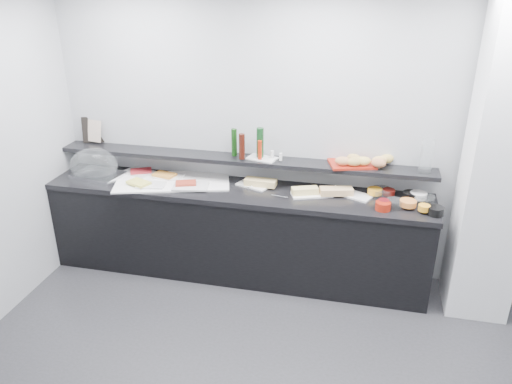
% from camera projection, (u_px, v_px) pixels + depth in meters
% --- Properties ---
extents(back_wall, '(5.00, 0.02, 2.70)m').
position_uv_depth(back_wall, '(317.00, 138.00, 4.59)').
color(back_wall, '#A6A9AD').
rests_on(back_wall, ground).
extents(column, '(0.50, 0.50, 2.70)m').
position_uv_depth(column, '(500.00, 164.00, 3.98)').
color(column, white).
rests_on(column, ground).
extents(buffet_cabinet, '(3.60, 0.60, 0.85)m').
position_uv_depth(buffet_cabinet, '(237.00, 234.00, 4.84)').
color(buffet_cabinet, black).
rests_on(buffet_cabinet, ground).
extents(counter_top, '(3.62, 0.62, 0.05)m').
position_uv_depth(counter_top, '(236.00, 191.00, 4.66)').
color(counter_top, black).
rests_on(counter_top, buffet_cabinet).
extents(wall_shelf, '(3.60, 0.25, 0.04)m').
position_uv_depth(wall_shelf, '(240.00, 159.00, 4.71)').
color(wall_shelf, black).
rests_on(wall_shelf, back_wall).
extents(cloche_base, '(0.53, 0.40, 0.04)m').
position_uv_depth(cloche_base, '(99.00, 175.00, 4.91)').
color(cloche_base, silver).
rests_on(cloche_base, counter_top).
extents(cloche_dome, '(0.53, 0.43, 0.34)m').
position_uv_depth(cloche_dome, '(94.00, 165.00, 4.87)').
color(cloche_dome, silver).
rests_on(cloche_dome, cloche_base).
extents(linen_runner, '(1.18, 0.80, 0.01)m').
position_uv_depth(linen_runner, '(173.00, 181.00, 4.80)').
color(linen_runner, white).
rests_on(linen_runner, counter_top).
extents(platter_meat_a, '(0.35, 0.29, 0.01)m').
position_uv_depth(platter_meat_a, '(139.00, 172.00, 4.98)').
color(platter_meat_a, silver).
rests_on(platter_meat_a, linen_runner).
extents(food_meat_a, '(0.24, 0.20, 0.02)m').
position_uv_depth(food_meat_a, '(141.00, 171.00, 4.96)').
color(food_meat_a, maroon).
rests_on(food_meat_a, platter_meat_a).
extents(platter_salmon, '(0.27, 0.19, 0.01)m').
position_uv_depth(platter_salmon, '(169.00, 176.00, 4.87)').
color(platter_salmon, white).
rests_on(platter_salmon, linen_runner).
extents(food_salmon, '(0.24, 0.18, 0.02)m').
position_uv_depth(food_salmon, '(164.00, 175.00, 4.86)').
color(food_salmon, orange).
rests_on(food_salmon, platter_salmon).
extents(platter_cheese, '(0.28, 0.21, 0.01)m').
position_uv_depth(platter_cheese, '(151.00, 185.00, 4.67)').
color(platter_cheese, silver).
rests_on(platter_cheese, linen_runner).
extents(food_cheese, '(0.25, 0.21, 0.02)m').
position_uv_depth(food_cheese, '(139.00, 183.00, 4.68)').
color(food_cheese, '#DDD456').
rests_on(food_cheese, platter_cheese).
extents(platter_meat_b, '(0.35, 0.27, 0.01)m').
position_uv_depth(platter_meat_b, '(191.00, 186.00, 4.65)').
color(platter_meat_b, silver).
rests_on(platter_meat_b, linen_runner).
extents(food_meat_b, '(0.22, 0.18, 0.02)m').
position_uv_depth(food_meat_b, '(186.00, 183.00, 4.67)').
color(food_meat_b, maroon).
rests_on(food_meat_b, platter_meat_b).
extents(sandwich_plate_left, '(0.33, 0.23, 0.01)m').
position_uv_depth(sandwich_plate_left, '(252.00, 186.00, 4.70)').
color(sandwich_plate_left, white).
rests_on(sandwich_plate_left, counter_top).
extents(sandwich_food_left, '(0.30, 0.13, 0.06)m').
position_uv_depth(sandwich_food_left, '(261.00, 182.00, 4.68)').
color(sandwich_food_left, '#E0C175').
rests_on(sandwich_food_left, sandwich_plate_left).
extents(tongs_left, '(0.13, 0.10, 0.01)m').
position_uv_depth(tongs_left, '(255.00, 186.00, 4.67)').
color(tongs_left, silver).
rests_on(tongs_left, sandwich_plate_left).
extents(sandwich_plate_mid, '(0.39, 0.27, 0.01)m').
position_uv_depth(sandwich_plate_mid, '(312.00, 195.00, 4.51)').
color(sandwich_plate_mid, white).
rests_on(sandwich_plate_mid, counter_top).
extents(sandwich_food_mid, '(0.25, 0.17, 0.06)m').
position_uv_depth(sandwich_food_mid, '(305.00, 191.00, 4.50)').
color(sandwich_food_mid, '#E2CA76').
rests_on(sandwich_food_mid, sandwich_plate_mid).
extents(tongs_mid, '(0.16, 0.03, 0.01)m').
position_uv_depth(tongs_mid, '(280.00, 196.00, 4.45)').
color(tongs_mid, '#B7BABE').
rests_on(tongs_mid, sandwich_plate_mid).
extents(sandwich_plate_right, '(0.43, 0.32, 0.01)m').
position_uv_depth(sandwich_plate_right, '(350.00, 194.00, 4.52)').
color(sandwich_plate_right, white).
rests_on(sandwich_plate_right, counter_top).
extents(sandwich_food_right, '(0.31, 0.18, 0.06)m').
position_uv_depth(sandwich_food_right, '(336.00, 191.00, 4.49)').
color(sandwich_food_right, '#E2B376').
rests_on(sandwich_food_right, sandwich_plate_right).
extents(tongs_right, '(0.16, 0.03, 0.01)m').
position_uv_depth(tongs_right, '(338.00, 194.00, 4.49)').
color(tongs_right, '#A8ABAF').
rests_on(tongs_right, sandwich_plate_right).
extents(bowl_glass_fruit, '(0.22, 0.22, 0.07)m').
position_uv_depth(bowl_glass_fruit, '(381.00, 192.00, 4.49)').
color(bowl_glass_fruit, white).
rests_on(bowl_glass_fruit, counter_top).
extents(fill_glass_fruit, '(0.14, 0.14, 0.05)m').
position_uv_depth(fill_glass_fruit, '(375.00, 191.00, 4.49)').
color(fill_glass_fruit, '#FBA622').
rests_on(fill_glass_fruit, bowl_glass_fruit).
extents(bowl_black_jam, '(0.16, 0.16, 0.07)m').
position_uv_depth(bowl_black_jam, '(411.00, 196.00, 4.42)').
color(bowl_black_jam, black).
rests_on(bowl_black_jam, counter_top).
extents(fill_black_jam, '(0.14, 0.14, 0.05)m').
position_uv_depth(fill_black_jam, '(389.00, 192.00, 4.47)').
color(fill_black_jam, '#52100B').
rests_on(fill_black_jam, bowl_black_jam).
extents(bowl_glass_cream, '(0.21, 0.21, 0.07)m').
position_uv_depth(bowl_glass_cream, '(424.00, 200.00, 4.35)').
color(bowl_glass_cream, white).
rests_on(bowl_glass_cream, counter_top).
extents(fill_glass_cream, '(0.18, 0.18, 0.05)m').
position_uv_depth(fill_glass_cream, '(419.00, 195.00, 4.40)').
color(fill_glass_cream, white).
rests_on(fill_glass_cream, bowl_glass_cream).
extents(bowl_red_jam, '(0.13, 0.13, 0.07)m').
position_uv_depth(bowl_red_jam, '(383.00, 206.00, 4.23)').
color(bowl_red_jam, '#9A1E0E').
rests_on(bowl_red_jam, counter_top).
extents(fill_red_jam, '(0.11, 0.11, 0.05)m').
position_uv_depth(fill_red_jam, '(384.00, 202.00, 4.26)').
color(fill_red_jam, '#580C10').
rests_on(fill_red_jam, bowl_red_jam).
extents(bowl_glass_salmon, '(0.15, 0.15, 0.07)m').
position_uv_depth(bowl_glass_salmon, '(394.00, 204.00, 4.27)').
color(bowl_glass_salmon, silver).
rests_on(bowl_glass_salmon, counter_top).
extents(fill_glass_salmon, '(0.17, 0.17, 0.05)m').
position_uv_depth(fill_glass_salmon, '(408.00, 203.00, 4.25)').
color(fill_glass_salmon, orange).
rests_on(fill_glass_salmon, bowl_glass_salmon).
extents(bowl_black_fruit, '(0.15, 0.15, 0.07)m').
position_uv_depth(bowl_black_fruit, '(436.00, 211.00, 4.14)').
color(bowl_black_fruit, black).
rests_on(bowl_black_fruit, counter_top).
extents(fill_black_fruit, '(0.11, 0.11, 0.05)m').
position_uv_depth(fill_black_fruit, '(424.00, 208.00, 4.17)').
color(fill_black_fruit, orange).
rests_on(fill_black_fruit, bowl_black_fruit).
extents(framed_print, '(0.26, 0.15, 0.26)m').
position_uv_depth(framed_print, '(95.00, 130.00, 5.09)').
color(framed_print, black).
rests_on(framed_print, wall_shelf).
extents(print_art, '(0.17, 0.08, 0.22)m').
position_uv_depth(print_art, '(94.00, 131.00, 5.04)').
color(print_art, '#D0AB95').
rests_on(print_art, framed_print).
extents(condiment_tray, '(0.30, 0.23, 0.01)m').
position_uv_depth(condiment_tray, '(262.00, 158.00, 4.66)').
color(condiment_tray, white).
rests_on(condiment_tray, wall_shelf).
extents(bottle_green_a, '(0.06, 0.06, 0.26)m').
position_uv_depth(bottle_green_a, '(234.00, 142.00, 4.66)').
color(bottle_green_a, '#10340E').
rests_on(bottle_green_a, condiment_tray).
extents(bottle_brown, '(0.06, 0.06, 0.24)m').
position_uv_depth(bottle_brown, '(242.00, 146.00, 4.59)').
color(bottle_brown, '#341009').
rests_on(bottle_brown, condiment_tray).
extents(bottle_green_b, '(0.08, 0.08, 0.28)m').
position_uv_depth(bottle_green_b, '(260.00, 143.00, 4.63)').
color(bottle_green_b, '#0E3515').
rests_on(bottle_green_b, condiment_tray).
extents(bottle_hot, '(0.05, 0.05, 0.18)m').
position_uv_depth(bottle_hot, '(260.00, 150.00, 4.59)').
color(bottle_hot, '#AB260C').
rests_on(bottle_hot, condiment_tray).
extents(shaker_salt, '(0.03, 0.03, 0.07)m').
position_uv_depth(shaker_salt, '(281.00, 157.00, 4.58)').
color(shaker_salt, white).
rests_on(shaker_salt, condiment_tray).
extents(shaker_pepper, '(0.04, 0.04, 0.07)m').
position_uv_depth(shaker_pepper, '(272.00, 154.00, 4.64)').
color(shaker_pepper, silver).
rests_on(shaker_pepper, condiment_tray).
extents(bread_tray, '(0.46, 0.38, 0.02)m').
position_uv_depth(bread_tray, '(352.00, 164.00, 4.52)').
color(bread_tray, '#9E1F11').
rests_on(bread_tray, wall_shelf).
extents(bread_roll_nw, '(0.16, 0.12, 0.08)m').
position_uv_depth(bread_roll_nw, '(354.00, 158.00, 4.50)').
color(bread_roll_nw, '#BB9147').
rests_on(bread_roll_nw, bread_tray).
extents(bread_roll_ne, '(0.15, 0.12, 0.08)m').
position_uv_depth(bread_roll_ne, '(387.00, 159.00, 4.49)').
color(bread_roll_ne, gold).
rests_on(bread_roll_ne, bread_tray).
extents(bread_roll_sw, '(0.14, 0.09, 0.08)m').
position_uv_depth(bread_roll_sw, '(343.00, 161.00, 4.44)').
color(bread_roll_sw, '#BE7E48').
rests_on(bread_roll_sw, bread_tray).
extents(bread_roll_s, '(0.15, 0.12, 0.08)m').
position_uv_depth(bread_roll_s, '(354.00, 162.00, 4.42)').
color(bread_roll_s, '#B59045').
rests_on(bread_roll_s, bread_tray).
extents(bread_roll_se, '(0.14, 0.10, 0.08)m').
position_uv_depth(bread_roll_se, '(379.00, 163.00, 4.39)').
color(bread_roll_se, '#B36F44').
rests_on(bread_roll_se, bread_tray).
extents(bread_roll_midw, '(0.15, 0.12, 0.08)m').
position_uv_depth(bread_roll_midw, '(363.00, 161.00, 4.44)').
color(bread_roll_midw, '#D6B351').
rests_on(bread_roll_midw, bread_tray).
extents(bread_roll_mide, '(0.17, 0.14, 0.08)m').
position_uv_depth(bread_roll_mide, '(379.00, 161.00, 4.45)').
color(bread_roll_mide, tan).
rests_on(bread_roll_mide, bread_tray).
extents(carafe, '(0.13, 0.13, 0.30)m').
position_uv_depth(carafe, '(427.00, 156.00, 4.29)').
color(carafe, white).
rests_on(carafe, wall_shelf).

